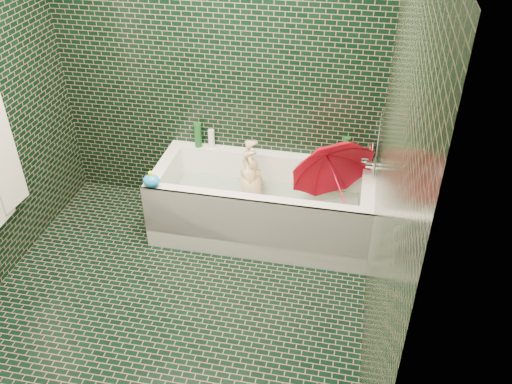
% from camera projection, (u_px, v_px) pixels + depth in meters
% --- Properties ---
extents(floor, '(2.80, 2.80, 0.00)m').
position_uv_depth(floor, '(169.00, 313.00, 3.70)').
color(floor, black).
rests_on(floor, ground).
extents(wall_back, '(2.80, 0.00, 2.80)m').
position_uv_depth(wall_back, '(215.00, 65.00, 4.14)').
color(wall_back, black).
rests_on(wall_back, floor).
extents(wall_front, '(2.80, 0.00, 2.80)m').
position_uv_depth(wall_front, '(2.00, 356.00, 1.87)').
color(wall_front, black).
rests_on(wall_front, floor).
extents(wall_right, '(0.00, 2.80, 2.80)m').
position_uv_depth(wall_right, '(388.00, 181.00, 2.78)').
color(wall_right, black).
rests_on(wall_right, floor).
extents(bathtub, '(1.70, 0.75, 0.55)m').
position_uv_depth(bathtub, '(262.00, 211.00, 4.33)').
color(bathtub, white).
rests_on(bathtub, floor).
extents(bath_mat, '(1.35, 0.47, 0.01)m').
position_uv_depth(bath_mat, '(263.00, 215.00, 4.37)').
color(bath_mat, green).
rests_on(bath_mat, bathtub).
extents(water, '(1.48, 0.53, 0.00)m').
position_uv_depth(water, '(263.00, 201.00, 4.29)').
color(water, silver).
rests_on(water, bathtub).
extents(faucet, '(0.18, 0.19, 0.55)m').
position_uv_depth(faucet, '(374.00, 161.00, 3.88)').
color(faucet, silver).
rests_on(faucet, wall_right).
extents(child, '(0.94, 0.38, 0.31)m').
position_uv_depth(child, '(255.00, 197.00, 4.32)').
color(child, tan).
rests_on(child, bathtub).
extents(umbrella, '(0.84, 0.99, 0.84)m').
position_uv_depth(umbrella, '(337.00, 181.00, 4.02)').
color(umbrella, red).
rests_on(umbrella, bathtub).
extents(soap_bottle_a, '(0.10, 0.10, 0.24)m').
position_uv_depth(soap_bottle_a, '(370.00, 163.00, 4.29)').
color(soap_bottle_a, white).
rests_on(soap_bottle_a, bathtub).
extents(soap_bottle_b, '(0.09, 0.09, 0.19)m').
position_uv_depth(soap_bottle_b, '(356.00, 161.00, 4.31)').
color(soap_bottle_b, '#471F74').
rests_on(soap_bottle_b, bathtub).
extents(soap_bottle_c, '(0.17, 0.17, 0.17)m').
position_uv_depth(soap_bottle_c, '(364.00, 163.00, 4.28)').
color(soap_bottle_c, '#154B1D').
rests_on(soap_bottle_c, bathtub).
extents(bottle_right_tall, '(0.06, 0.06, 0.23)m').
position_uv_depth(bottle_right_tall, '(346.00, 150.00, 4.22)').
color(bottle_right_tall, '#154B1D').
rests_on(bottle_right_tall, bathtub).
extents(bottle_right_pump, '(0.06, 0.06, 0.19)m').
position_uv_depth(bottle_right_pump, '(372.00, 153.00, 4.22)').
color(bottle_right_pump, silver).
rests_on(bottle_right_pump, bathtub).
extents(bottle_left_tall, '(0.08, 0.08, 0.21)m').
position_uv_depth(bottle_left_tall, '(198.00, 135.00, 4.45)').
color(bottle_left_tall, '#154B1D').
rests_on(bottle_left_tall, bathtub).
extents(bottle_left_short, '(0.05, 0.05, 0.16)m').
position_uv_depth(bottle_left_short, '(211.00, 139.00, 4.45)').
color(bottle_left_short, white).
rests_on(bottle_left_short, bathtub).
extents(rubber_duck, '(0.13, 0.10, 0.10)m').
position_uv_depth(rubber_duck, '(352.00, 158.00, 4.25)').
color(rubber_duck, '#FFFA1A').
rests_on(rubber_duck, bathtub).
extents(bath_toy, '(0.16, 0.14, 0.13)m').
position_uv_depth(bath_toy, '(151.00, 181.00, 3.97)').
color(bath_toy, '#1888DC').
rests_on(bath_toy, bathtub).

